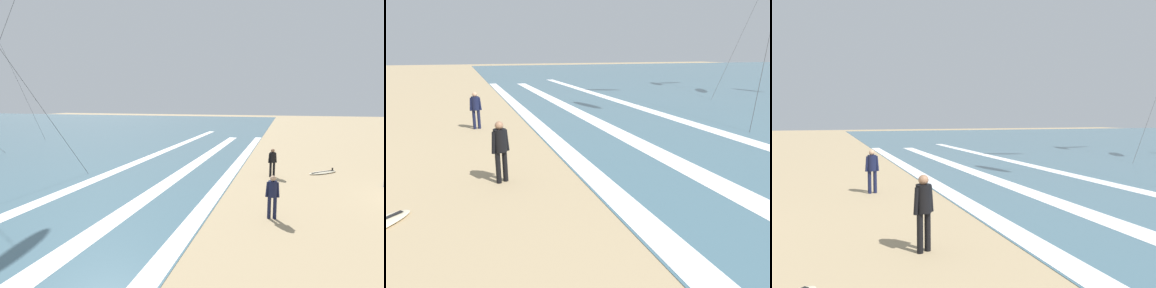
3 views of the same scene
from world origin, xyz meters
TOP-DOWN VIEW (x-y plane):
  - wave_foam_shoreline at (-1.17, 9.63)m, footprint 47.27×0.68m
  - wave_foam_mid_break at (-1.20, 12.43)m, footprint 45.57×0.84m
  - wave_foam_outer_break at (0.14, 16.45)m, footprint 55.99×0.76m
  - surfer_background_far at (3.01, 7.26)m, footprint 0.32×0.50m
  - surfer_left_far at (-3.64, 6.99)m, footprint 0.32×0.51m
  - surfboard_left_pile at (4.80, 4.43)m, footprint 1.87×1.94m

SIDE VIEW (x-z plane):
  - wave_foam_shoreline at x=-1.17m, z-range 0.01..0.02m
  - wave_foam_mid_break at x=-1.20m, z-range 0.01..0.02m
  - wave_foam_outer_break at x=0.14m, z-range 0.01..0.02m
  - surfboard_left_pile at x=4.80m, z-range -0.08..0.17m
  - surfer_background_far at x=3.01m, z-range 0.16..1.76m
  - surfer_left_far at x=-3.64m, z-range 0.16..1.76m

